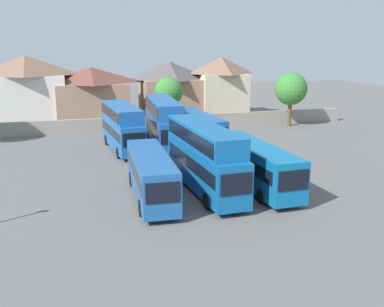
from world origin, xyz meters
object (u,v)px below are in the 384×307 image
(bus_3, at_px, (255,163))
(bus_5, at_px, (163,120))
(bus_1, at_px, (151,173))
(bus_6, at_px, (198,127))
(house_terrace_centre, at_px, (92,94))
(tree_right_of_lot, at_px, (169,92))
(bus_2, at_px, (204,155))
(bus_4, at_px, (122,125))
(tree_behind_wall, at_px, (291,89))
(house_terrace_right, at_px, (170,89))
(house_terrace_far_right, at_px, (221,86))
(house_terrace_left, at_px, (28,89))

(bus_3, relative_size, bus_5, 0.98)
(bus_1, height_order, bus_6, bus_6)
(bus_1, relative_size, bus_3, 0.92)
(house_terrace_centre, bearing_deg, bus_1, -86.75)
(house_terrace_centre, height_order, tree_right_of_lot, house_terrace_centre)
(bus_6, bearing_deg, bus_2, -18.03)
(bus_3, xyz_separation_m, bus_4, (-8.32, 15.22, 0.72))
(bus_6, bearing_deg, tree_right_of_lot, 178.63)
(bus_1, xyz_separation_m, bus_6, (8.14, 15.88, 0.10))
(bus_5, xyz_separation_m, house_terrace_centre, (-6.33, 19.01, 1.02))
(tree_right_of_lot, bearing_deg, bus_3, -88.91)
(tree_behind_wall, bearing_deg, bus_5, -157.78)
(bus_1, distance_m, tree_behind_wall, 33.45)
(bus_3, bearing_deg, house_terrace_right, 175.42)
(bus_1, bearing_deg, bus_2, 101.45)
(bus_1, relative_size, bus_6, 0.92)
(bus_5, relative_size, tree_right_of_lot, 1.83)
(bus_2, bearing_deg, bus_4, -166.71)
(bus_5, relative_size, house_terrace_far_right, 1.33)
(bus_5, distance_m, tree_right_of_lot, 12.81)
(bus_2, distance_m, house_terrace_far_right, 36.48)
(bus_5, bearing_deg, house_terrace_far_right, 148.92)
(bus_1, xyz_separation_m, bus_2, (4.20, 0.65, 0.95))
(bus_5, bearing_deg, house_terrace_right, 168.86)
(bus_3, xyz_separation_m, house_terrace_centre, (-10.20, 34.64, 1.96))
(bus_3, xyz_separation_m, bus_6, (-0.07, 15.48, 0.04))
(house_terrace_far_right, bearing_deg, house_terrace_left, 179.21)
(bus_2, bearing_deg, tree_behind_wall, 137.67)
(bus_2, xyz_separation_m, bus_4, (-4.31, 14.97, -0.16))
(house_terrace_right, relative_size, house_terrace_far_right, 0.99)
(bus_1, distance_m, house_terrace_centre, 35.15)
(bus_2, height_order, bus_5, bus_5)
(bus_1, distance_m, house_terrace_left, 36.73)
(bus_3, bearing_deg, bus_1, -89.63)
(house_terrace_centre, xyz_separation_m, tree_behind_wall, (25.31, -11.25, 1.07))
(bus_6, height_order, house_terrace_centre, house_terrace_centre)
(bus_4, height_order, tree_right_of_lot, tree_right_of_lot)
(house_terrace_far_right, bearing_deg, bus_4, -132.37)
(house_terrace_centre, bearing_deg, bus_2, -79.80)
(bus_1, distance_m, bus_2, 4.35)
(house_terrace_right, height_order, tree_right_of_lot, house_terrace_right)
(bus_5, xyz_separation_m, tree_behind_wall, (18.98, 7.75, 2.08))
(house_terrace_left, distance_m, house_terrace_right, 20.16)
(bus_3, xyz_separation_m, house_terrace_left, (-18.81, 34.65, 2.81))
(house_terrace_left, xyz_separation_m, house_terrace_centre, (8.61, -0.01, -0.85))
(bus_1, xyz_separation_m, bus_5, (4.34, 16.03, 1.00))
(bus_3, xyz_separation_m, house_terrace_right, (1.33, 35.33, 2.27))
(bus_6, distance_m, tree_right_of_lot, 12.69)
(bus_4, bearing_deg, bus_5, 90.30)
(bus_4, bearing_deg, bus_2, 11.07)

